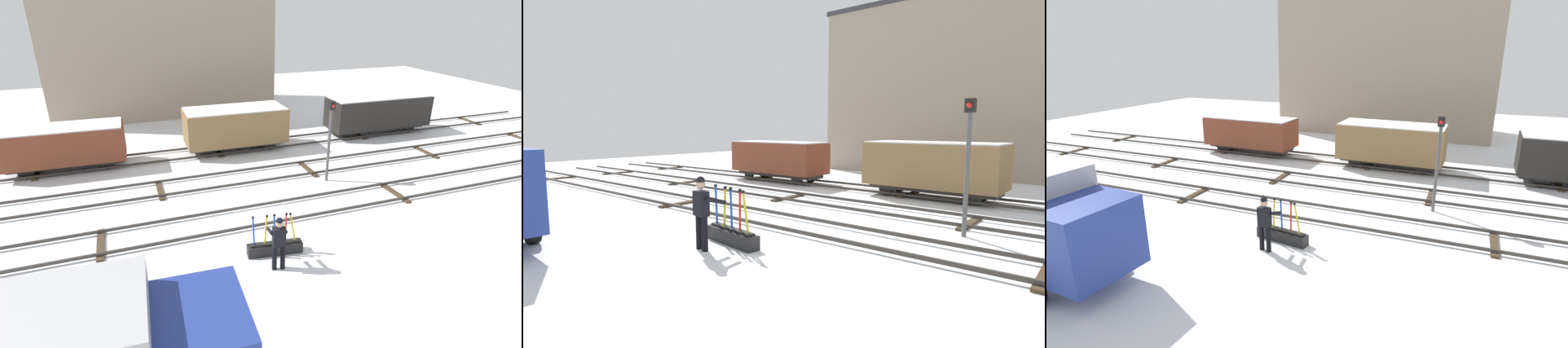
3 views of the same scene
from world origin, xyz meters
The scene contains 11 objects.
ground_plane centered at (0.00, 0.00, 0.00)m, with size 60.00×60.00×0.00m, color white.
track_main_line centered at (0.00, 0.00, 0.11)m, with size 44.00×1.94×0.18m.
track_siding_near centered at (0.00, 3.57, 0.11)m, with size 44.00×1.94×0.18m.
track_siding_far centered at (0.00, 7.48, 0.11)m, with size 44.00×1.94×0.18m.
switch_lever_frame centered at (-0.53, -2.35, 0.25)m, with size 1.83×0.60×1.45m.
rail_worker centered at (-0.72, -3.12, 1.01)m, with size 0.60×0.73×1.78m.
signal_post centered at (3.76, 2.12, 2.26)m, with size 0.24×0.32×3.67m.
apartment_building centered at (-1.45, 17.74, 5.40)m, with size 15.43×6.20×10.79m.
freight_car_near_switch centered at (1.03, 7.48, 1.35)m, with size 5.43×2.38×2.33m.
freight_car_mid_siding centered at (-7.39, 7.48, 1.26)m, with size 5.47×2.20×2.16m.
freight_car_back_track centered at (10.08, 7.48, 1.34)m, with size 6.33×2.20×2.31m.
Camera 1 is at (-4.52, -12.23, 7.48)m, focal length 27.04 mm.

